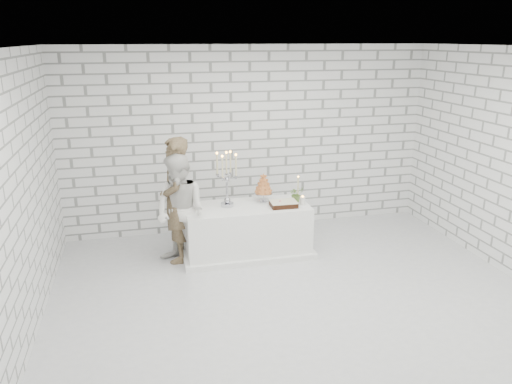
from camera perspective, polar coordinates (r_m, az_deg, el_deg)
name	(u,v)px	position (r m, az deg, el deg)	size (l,w,h in m)	color
ground	(295,296)	(6.32, 4.55, -11.92)	(6.00, 5.00, 0.01)	silver
ceiling	(302,47)	(5.51, 5.33, 16.39)	(6.00, 5.00, 0.01)	white
wall_back	(250,140)	(8.08, -0.69, 6.05)	(6.00, 0.01, 3.00)	white
wall_front	(412,279)	(3.62, 17.62, -9.59)	(6.00, 0.01, 3.00)	white
wall_left	(20,200)	(5.60, -25.68, -0.88)	(0.01, 5.00, 3.00)	white
cake_table	(247,230)	(7.31, -1.06, -4.41)	(1.80, 0.80, 0.75)	white
groom	(176,200)	(7.04, -9.25, -0.95)	(0.66, 0.43, 1.80)	#473623
bride	(181,211)	(6.88, -8.73, -2.24)	(0.78, 0.61, 1.60)	white
candelabra	(227,179)	(7.05, -3.40, 1.48)	(0.33, 0.33, 0.82)	#A8A8B3
croquembouche	(263,187)	(7.31, 0.87, 0.53)	(0.28, 0.28, 0.44)	#AF6132
chocolate_cake	(284,204)	(7.15, 3.20, -1.38)	(0.38, 0.27, 0.08)	black
pillar_candle	(302,201)	(7.24, 5.40, -1.02)	(0.08, 0.08, 0.12)	white
extra_taper	(298,187)	(7.54, 4.88, 0.53)	(0.06, 0.06, 0.32)	beige
flowers	(296,194)	(7.36, 4.69, -0.23)	(0.21, 0.19, 0.24)	#566F36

